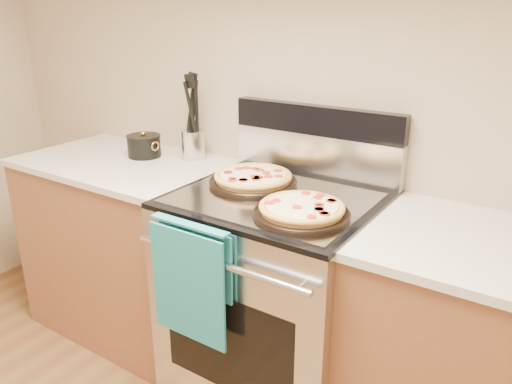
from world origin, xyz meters
The scene contains 16 objects.
wall_back centered at (0.00, 2.00, 1.35)m, with size 4.00×4.00×0.00m, color tan.
range_body centered at (0.00, 1.65, 0.45)m, with size 0.76×0.68×0.90m, color #B7B7BC.
oven_window centered at (0.00, 1.31, 0.45)m, with size 0.56×0.01×0.40m, color black.
cooktop centered at (0.00, 1.65, 0.91)m, with size 0.76×0.68×0.02m, color black.
backsplash_lower centered at (0.00, 1.96, 1.01)m, with size 0.76×0.06×0.18m, color silver.
backsplash_upper centered at (0.00, 1.96, 1.16)m, with size 0.76×0.06×0.12m, color black.
oven_handle centered at (0.00, 1.27, 0.80)m, with size 0.03×0.03×0.70m, color silver.
dish_towel centered at (-0.12, 1.27, 0.70)m, with size 0.32×0.05×0.42m, color #185D7B, non-canonical shape.
foil_sheet centered at (0.00, 1.62, 0.92)m, with size 0.70×0.55×0.01m, color gray.
cabinet_left centered at (-0.88, 1.68, 0.44)m, with size 1.00×0.62×0.88m, color brown.
countertop_left centered at (-0.88, 1.68, 0.90)m, with size 1.02×0.64×0.03m, color beige.
cabinet_right centered at (0.88, 1.68, 0.44)m, with size 1.00×0.62×0.88m, color brown.
pepperoni_pizza_back centered at (-0.14, 1.70, 0.95)m, with size 0.35×0.35×0.05m, color #B58337, non-canonical shape.
pepperoni_pizza_front centered at (0.18, 1.52, 0.95)m, with size 0.33×0.33×0.04m, color #B58337, non-canonical shape.
utensil_crock centered at (-0.62, 1.89, 0.98)m, with size 0.11×0.11×0.14m, color silver.
saucepan centered at (-0.84, 1.79, 0.96)m, with size 0.16×0.16×0.10m, color black.
Camera 1 is at (0.92, 0.12, 1.59)m, focal length 35.00 mm.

